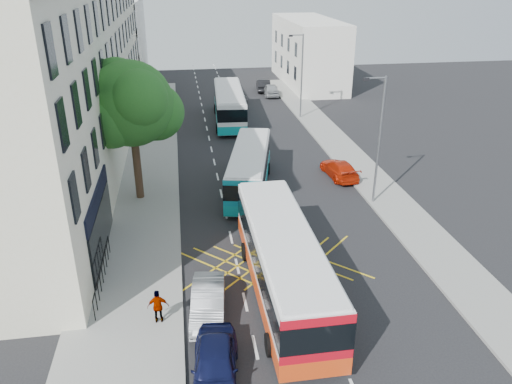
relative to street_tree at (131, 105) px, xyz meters
name	(u,v)px	position (x,y,z in m)	size (l,w,h in m)	color
ground	(332,339)	(8.51, -14.97, -6.29)	(120.00, 120.00, 0.00)	black
pavement_left	(141,198)	(0.01, 0.03, -6.22)	(5.00, 70.00, 0.15)	gray
pavement_right	(373,183)	(16.01, 0.03, -6.22)	(3.00, 70.00, 0.15)	gray
terrace_main	(65,70)	(-5.49, 9.52, 0.46)	(8.30, 45.00, 13.50)	beige
terrace_far	(111,40)	(-5.49, 40.03, -1.29)	(8.00, 20.00, 10.00)	silver
building_right	(308,52)	(19.51, 33.03, -2.29)	(6.00, 18.00, 8.00)	silver
street_tree	(131,105)	(0.00, 0.00, 0.00)	(6.30, 5.70, 8.80)	#382619
lamp_near	(378,135)	(14.71, -2.97, -1.68)	(1.45, 0.15, 8.00)	slate
lamp_far	(301,72)	(14.71, 17.03, -1.68)	(1.45, 0.15, 8.00)	slate
railings	(102,273)	(-1.19, -9.67, -5.57)	(0.08, 5.60, 1.14)	black
bus_near	(283,262)	(7.12, -11.58, -4.57)	(2.94, 11.63, 3.27)	silver
bus_mid	(250,168)	(7.32, 0.59, -4.81)	(4.49, 10.26, 2.81)	silver
bus_far	(229,105)	(7.68, 17.01, -4.61)	(3.30, 11.51, 3.20)	silver
parked_car_blue	(215,365)	(3.61, -16.45, -5.59)	(1.67, 4.14, 1.41)	#0D1034
parked_car_silver	(208,302)	(3.61, -12.60, -5.63)	(1.40, 4.01, 1.32)	#939499
red_hatchback	(339,169)	(14.01, 1.67, -5.68)	(1.72, 4.24, 1.23)	red
distant_car_grey	(235,96)	(9.19, 25.05, -5.69)	(2.01, 4.35, 1.21)	#43464B
distant_car_silver	(271,90)	(13.62, 26.95, -5.58)	(1.68, 4.18, 1.42)	#929598
distant_car_dark	(263,85)	(13.17, 29.58, -5.57)	(1.52, 4.36, 1.44)	black
pedestrian_far	(158,306)	(1.51, -12.94, -5.37)	(0.91, 0.38, 1.55)	gray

